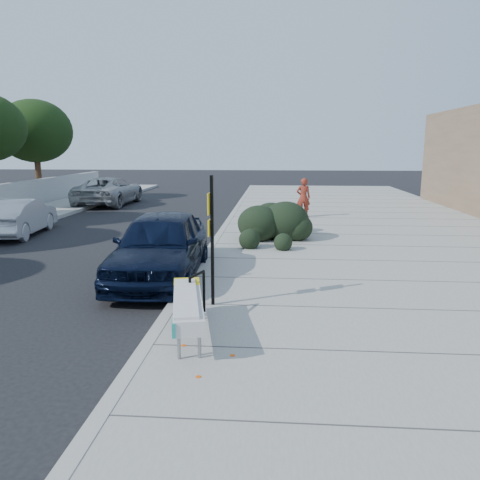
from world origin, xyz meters
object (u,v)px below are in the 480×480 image
at_px(sedan_navy, 161,246).
at_px(pedestrian, 303,198).
at_px(sign_post, 211,233).
at_px(suv_silver, 109,191).
at_px(bike_rack, 197,290).
at_px(bench, 188,304).
at_px(wagon_silver, 19,217).

bearing_deg(sedan_navy, pedestrian, 65.81).
relative_size(sign_post, pedestrian, 1.47).
distance_m(sedan_navy, suv_silver, 16.48).
height_order(bike_rack, suv_silver, suv_silver).
distance_m(bench, bike_rack, 0.93).
bearing_deg(suv_silver, sedan_navy, 114.36).
distance_m(sign_post, wagon_silver, 11.35).
xyz_separation_m(suv_silver, pedestrian, (10.76, -5.06, 0.23)).
relative_size(sign_post, suv_silver, 0.45).
relative_size(bike_rack, pedestrian, 0.47).
bearing_deg(bike_rack, sign_post, 94.45).
bearing_deg(wagon_silver, bench, 123.32).
relative_size(bench, suv_silver, 0.41).
relative_size(sedan_navy, pedestrian, 2.85).
xyz_separation_m(sedan_navy, pedestrian, (4.06, 10.00, 0.18)).
bearing_deg(sedan_navy, wagon_silver, 138.89).
xyz_separation_m(bike_rack, sedan_navy, (-1.40, 2.93, 0.20)).
xyz_separation_m(bike_rack, pedestrian, (2.66, 12.93, 0.38)).
distance_m(suv_silver, pedestrian, 11.89).
bearing_deg(bench, suv_silver, 101.57).
height_order(bench, suv_silver, suv_silver).
bearing_deg(wagon_silver, sedan_navy, 133.23).
bearing_deg(suv_silver, bike_rack, 114.61).
xyz_separation_m(bench, sedan_navy, (-1.40, 3.86, 0.15)).
xyz_separation_m(bike_rack, sign_post, (0.18, 0.66, 0.96)).
relative_size(bench, sedan_navy, 0.47).
distance_m(bike_rack, sign_post, 1.18).
bearing_deg(pedestrian, sedan_navy, 64.07).
bearing_deg(sedan_navy, bike_rack, -66.59).
distance_m(bench, sedan_navy, 4.11).
relative_size(suv_silver, pedestrian, 3.27).
xyz_separation_m(bench, wagon_silver, (-8.10, 9.29, 0.00)).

